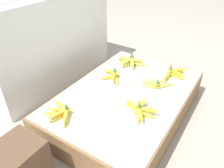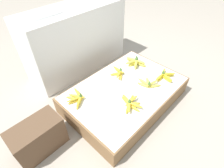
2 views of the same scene
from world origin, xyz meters
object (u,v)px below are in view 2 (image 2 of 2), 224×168
banana_bunch_front_midleft (130,103)px  foam_tray_white (44,14)px  banana_bunch_front_midright (148,83)px  banana_bunch_middle_midright (119,72)px  banana_bunch_front_right (165,75)px  banana_bunch_middle_left (77,98)px  banana_bunch_middle_right (135,62)px  wooden_crate (38,137)px

banana_bunch_front_midleft → foam_tray_white: bearing=95.2°
banana_bunch_front_midright → banana_bunch_middle_midright: bearing=102.4°
banana_bunch_front_midright → banana_bunch_front_right: bearing=-13.3°
banana_bunch_middle_left → banana_bunch_middle_right: (0.76, -0.04, 0.01)m
banana_bunch_front_midright → banana_bunch_middle_midright: size_ratio=1.07×
banana_bunch_middle_right → banana_bunch_front_midleft: bearing=-145.6°
banana_bunch_front_midleft → banana_bunch_middle_right: bearing=34.4°
foam_tray_white → banana_bunch_front_midleft: bearing=-84.8°
banana_bunch_middle_left → banana_bunch_front_right: bearing=-26.1°
banana_bunch_front_right → banana_bunch_middle_midright: size_ratio=1.17×
banana_bunch_front_midleft → wooden_crate: bearing=155.2°
banana_bunch_middle_right → foam_tray_white: (-0.58, 0.65, 0.51)m
banana_bunch_front_right → foam_tray_white: (-0.61, 0.99, 0.51)m
banana_bunch_front_midleft → foam_tray_white: 1.11m
banana_bunch_front_midleft → banana_bunch_middle_midright: 0.42m
banana_bunch_front_midleft → banana_bunch_middle_left: banana_bunch_front_midleft is taller
wooden_crate → banana_bunch_front_midright: (1.00, -0.28, 0.07)m
wooden_crate → banana_bunch_front_midleft: bearing=-24.8°
wooden_crate → banana_bunch_front_right: 1.25m
banana_bunch_front_right → banana_bunch_front_midleft: bearing=178.4°
wooden_crate → banana_bunch_front_midleft: (0.69, -0.32, 0.07)m
wooden_crate → banana_bunch_front_midright: wooden_crate is taller
wooden_crate → banana_bunch_middle_left: (0.42, 0.05, 0.07)m
wooden_crate → banana_bunch_front_midleft: size_ratio=1.61×
banana_bunch_front_midright → banana_bunch_front_midleft: bearing=-173.6°
banana_bunch_front_midleft → banana_bunch_middle_left: bearing=126.0°
wooden_crate → banana_bunch_front_right: (1.21, -0.33, 0.07)m
banana_bunch_middle_left → banana_bunch_middle_midright: size_ratio=1.08×
banana_bunch_middle_left → banana_bunch_middle_midright: (0.51, -0.02, 0.00)m
banana_bunch_front_midleft → banana_bunch_middle_right: 0.59m
banana_bunch_front_midleft → banana_bunch_front_right: (0.52, -0.01, 0.00)m
banana_bunch_front_right → banana_bunch_middle_left: banana_bunch_front_right is taller
banana_bunch_middle_midright → foam_tray_white: bearing=117.6°
banana_bunch_middle_midright → foam_tray_white: (-0.33, 0.63, 0.51)m
banana_bunch_middle_right → wooden_crate: bearing=-179.2°
banana_bunch_middle_left → banana_bunch_middle_midright: banana_bunch_middle_midright is taller
banana_bunch_front_right → foam_tray_white: foam_tray_white is taller
wooden_crate → banana_bunch_front_right: wooden_crate is taller
banana_bunch_middle_left → banana_bunch_middle_midright: bearing=-2.7°
wooden_crate → banana_bunch_middle_midright: size_ratio=1.88×
banana_bunch_front_midright → foam_tray_white: 1.15m
wooden_crate → foam_tray_white: (0.60, 0.66, 0.59)m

